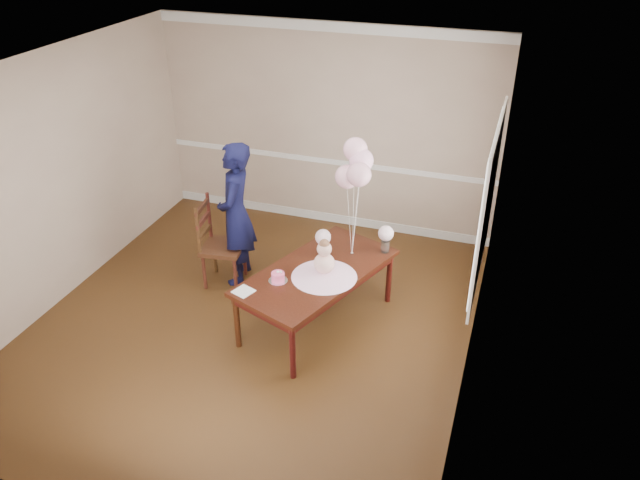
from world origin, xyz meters
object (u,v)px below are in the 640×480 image
at_px(dining_chair_seat, 223,247).
at_px(woman, 236,214).
at_px(birthday_cake, 278,277).
at_px(dining_table_top, 317,272).

bearing_deg(dining_chair_seat, woman, 37.00).
xyz_separation_m(dining_chair_seat, woman, (0.13, 0.13, 0.39)).
distance_m(birthday_cake, woman, 1.21).
distance_m(birthday_cake, dining_chair_seat, 1.24).
bearing_deg(woman, dining_chair_seat, -58.21).
relative_size(birthday_cake, woman, 0.08).
height_order(birthday_cake, woman, woman).
distance_m(dining_table_top, dining_chair_seat, 1.36).
bearing_deg(dining_table_top, birthday_cake, -113.96).
xyz_separation_m(dining_table_top, birthday_cake, (-0.30, -0.31, 0.07)).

